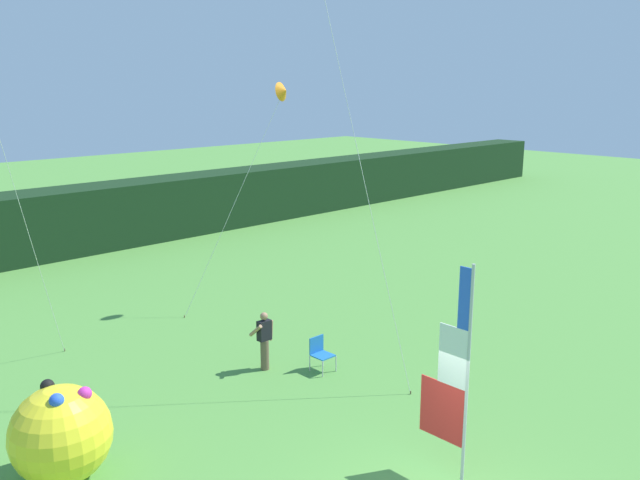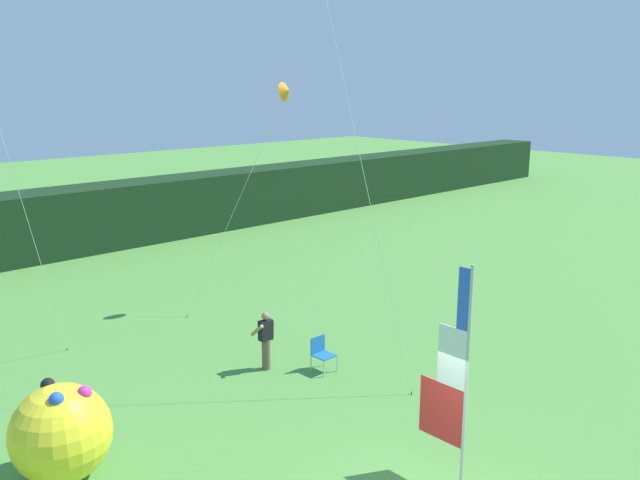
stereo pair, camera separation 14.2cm
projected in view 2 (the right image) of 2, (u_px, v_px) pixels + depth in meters
The scene contains 5 objects.
banner_flag at pixel (452, 380), 11.87m from camera, with size 0.06×1.03×4.26m.
person_near_banner at pixel (266, 339), 16.98m from camera, with size 0.55×0.48×1.56m.
inflatable_balloon at pixel (61, 433), 12.20m from camera, with size 1.86×1.86×1.92m.
folding_chair at pixel (321, 351), 16.98m from camera, with size 0.51×0.51×0.89m.
kite_orange_delta_0 at pixel (286, 93), 20.83m from camera, with size 3.72×1.33×7.34m.
Camera 2 is at (-8.03, -5.75, 7.24)m, focal length 36.97 mm.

